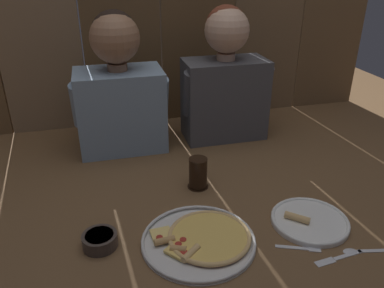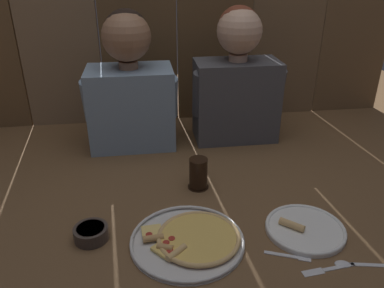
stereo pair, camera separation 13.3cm
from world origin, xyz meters
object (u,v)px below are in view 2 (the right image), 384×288
at_px(pizza_tray, 191,239).
at_px(diner_left, 130,85).
at_px(dinner_plate, 305,229).
at_px(drinking_glass, 197,174).
at_px(diner_right, 237,80).
at_px(dipping_bowl, 91,233).

relative_size(pizza_tray, diner_left, 0.59).
bearing_deg(pizza_tray, dinner_plate, 0.21).
distance_m(pizza_tray, dinner_plate, 0.36).
bearing_deg(drinking_glass, diner_left, 119.45).
height_order(diner_left, diner_right, diner_right).
distance_m(pizza_tray, dipping_bowl, 0.30).
height_order(pizza_tray, drinking_glass, drinking_glass).
distance_m(dinner_plate, diner_right, 0.75).
xyz_separation_m(dinner_plate, diner_right, (-0.06, 0.70, 0.27)).
bearing_deg(dinner_plate, diner_right, 94.51).
xyz_separation_m(pizza_tray, diner_left, (-0.16, 0.70, 0.26)).
bearing_deg(drinking_glass, diner_right, 59.83).
relative_size(drinking_glass, diner_right, 0.20).
distance_m(pizza_tray, diner_right, 0.81).
height_order(pizza_tray, diner_right, diner_right).
bearing_deg(dipping_bowl, pizza_tray, -10.79).
relative_size(pizza_tray, dipping_bowl, 3.30).
height_order(drinking_glass, diner_right, diner_right).
bearing_deg(diner_right, diner_left, 179.94).
bearing_deg(dinner_plate, drinking_glass, 134.58).
distance_m(dinner_plate, drinking_glass, 0.42).
bearing_deg(dipping_bowl, diner_left, 78.71).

